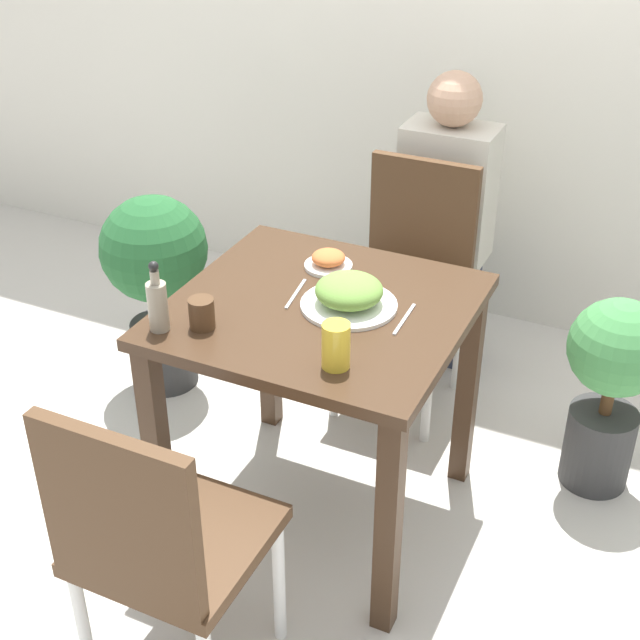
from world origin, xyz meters
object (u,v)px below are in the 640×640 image
(drink_cup, at_px, (202,313))
(sauce_bottle, at_px, (157,304))
(potted_plant_left, at_px, (156,271))
(side_plate, at_px, (328,261))
(food_plate, at_px, (349,294))
(juice_glass, at_px, (336,346))
(chair_near, at_px, (156,540))
(person_figure, at_px, (445,224))
(potted_plant_right, at_px, (611,380))
(chair_far, at_px, (410,273))

(drink_cup, height_order, sauce_bottle, sauce_bottle)
(sauce_bottle, relative_size, potted_plant_left, 0.26)
(side_plate, distance_m, potted_plant_left, 0.86)
(food_plate, bearing_deg, juice_glass, -72.67)
(chair_near, xyz_separation_m, side_plate, (-0.01, 0.98, 0.27))
(side_plate, bearing_deg, chair_near, -89.23)
(potted_plant_left, distance_m, person_figure, 1.11)
(drink_cup, relative_size, potted_plant_right, 0.13)
(person_figure, bearing_deg, juice_glass, -84.18)
(chair_near, distance_m, person_figure, 1.83)
(chair_far, height_order, potted_plant_right, chair_far)
(food_plate, relative_size, drink_cup, 3.20)
(side_plate, height_order, potted_plant_right, side_plate)
(juice_glass, distance_m, person_figure, 1.35)
(side_plate, bearing_deg, drink_cup, -109.53)
(food_plate, height_order, drink_cup, food_plate)
(juice_glass, bearing_deg, side_plate, 116.79)
(juice_glass, relative_size, sauce_bottle, 0.60)
(chair_far, xyz_separation_m, person_figure, (0.02, 0.32, 0.06))
(side_plate, xyz_separation_m, potted_plant_right, (0.85, 0.31, -0.38))
(side_plate, bearing_deg, sauce_bottle, -116.79)
(chair_far, relative_size, potted_plant_right, 1.32)
(potted_plant_left, xyz_separation_m, person_figure, (0.89, 0.66, 0.09))
(potted_plant_right, relative_size, person_figure, 0.59)
(chair_near, relative_size, food_plate, 3.31)
(juice_glass, xyz_separation_m, sauce_bottle, (-0.50, -0.04, 0.02))
(chair_near, distance_m, side_plate, 1.02)
(chair_far, xyz_separation_m, potted_plant_right, (0.77, -0.21, -0.11))
(juice_glass, distance_m, potted_plant_left, 1.27)
(chair_far, xyz_separation_m, juice_glass, (0.16, -1.00, 0.31))
(juice_glass, bearing_deg, chair_near, -114.37)
(chair_near, height_order, person_figure, person_figure)
(potted_plant_left, bearing_deg, food_plate, -21.70)
(drink_cup, relative_size, person_figure, 0.07)
(food_plate, height_order, side_plate, food_plate)
(chair_near, bearing_deg, potted_plant_right, -123.02)
(chair_near, height_order, side_plate, chair_near)
(chair_far, distance_m, food_plate, 0.77)
(juice_glass, distance_m, potted_plant_right, 1.08)
(sauce_bottle, bearing_deg, chair_far, 71.53)
(person_figure, bearing_deg, side_plate, -97.32)
(potted_plant_left, height_order, potted_plant_right, potted_plant_left)
(chair_near, height_order, sauce_bottle, sauce_bottle)
(sauce_bottle, bearing_deg, chair_near, -59.38)
(potted_plant_right, bearing_deg, side_plate, -160.22)
(juice_glass, bearing_deg, potted_plant_right, 52.17)
(chair_far, xyz_separation_m, potted_plant_left, (-0.87, -0.34, -0.03))
(side_plate, height_order, potted_plant_left, side_plate)
(potted_plant_right, height_order, person_figure, person_figure)
(side_plate, relative_size, sauce_bottle, 0.72)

